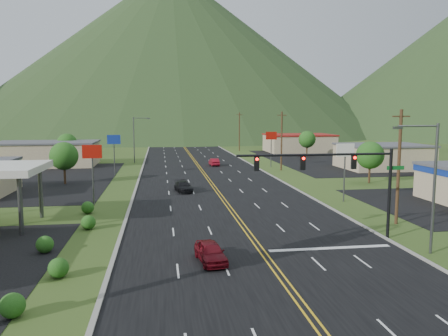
{
  "coord_description": "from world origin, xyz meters",
  "views": [
    {
      "loc": [
        -6.93,
        -16.91,
        9.61
      ],
      "look_at": [
        -0.97,
        23.79,
        4.5
      ],
      "focal_mm": 35.0,
      "sensor_mm": 36.0,
      "label": 1
    }
  ],
  "objects": [
    {
      "name": "utility_pole_b",
      "position": [
        13.5,
        55.0,
        5.13
      ],
      "size": [
        1.6,
        0.28,
        10.0
      ],
      "color": "#382314",
      "rests_on": "ground"
    },
    {
      "name": "building_west_far",
      "position": [
        -28.0,
        68.0,
        2.26
      ],
      "size": [
        18.4,
        11.4,
        4.5
      ],
      "color": "#C5B989",
      "rests_on": "ground"
    },
    {
      "name": "car_red_near",
      "position": [
        -3.82,
        10.32,
        0.67
      ],
      "size": [
        2.11,
        4.1,
        1.34
      ],
      "primitive_type": "imported",
      "rotation": [
        0.0,
        0.0,
        0.14
      ],
      "color": "maroon",
      "rests_on": "ground"
    },
    {
      "name": "utility_pole_d",
      "position": [
        13.5,
        135.0,
        5.13
      ],
      "size": [
        1.6,
        0.28,
        10.0
      ],
      "color": "#382314",
      "rests_on": "ground"
    },
    {
      "name": "pole_sign_west_a",
      "position": [
        -14.0,
        30.0,
        5.05
      ],
      "size": [
        2.0,
        0.18,
        6.4
      ],
      "color": "#59595E",
      "rests_on": "ground"
    },
    {
      "name": "pole_sign_east_a",
      "position": [
        13.0,
        28.0,
        5.05
      ],
      "size": [
        2.0,
        0.18,
        6.4
      ],
      "color": "#59595E",
      "rests_on": "ground"
    },
    {
      "name": "streetlight_east",
      "position": [
        11.18,
        10.0,
        5.18
      ],
      "size": [
        3.28,
        0.25,
        9.0
      ],
      "color": "#59595E",
      "rests_on": "ground"
    },
    {
      "name": "pole_sign_west_b",
      "position": [
        -14.0,
        52.0,
        5.05
      ],
      "size": [
        2.0,
        0.18,
        6.4
      ],
      "color": "#59595E",
      "rests_on": "ground"
    },
    {
      "name": "pole_sign_east_b",
      "position": [
        13.0,
        60.0,
        5.05
      ],
      "size": [
        2.0,
        0.18,
        6.4
      ],
      "color": "#59595E",
      "rests_on": "ground"
    },
    {
      "name": "tree_west_b",
      "position": [
        -25.0,
        72.0,
        3.89
      ],
      "size": [
        3.84,
        3.84,
        5.82
      ],
      "color": "#382314",
      "rests_on": "ground"
    },
    {
      "name": "tree_west_a",
      "position": [
        -20.0,
        45.0,
        3.89
      ],
      "size": [
        3.84,
        3.84,
        5.82
      ],
      "color": "#382314",
      "rests_on": "ground"
    },
    {
      "name": "building_east_mid",
      "position": [
        32.0,
        55.0,
        2.16
      ],
      "size": [
        14.4,
        11.4,
        4.3
      ],
      "color": "#C5B989",
      "rests_on": "ground"
    },
    {
      "name": "car_red_far",
      "position": [
        2.95,
        63.24,
        0.68
      ],
      "size": [
        1.63,
        4.16,
        1.35
      ],
      "primitive_type": "imported",
      "rotation": [
        0.0,
        0.0,
        3.19
      ],
      "color": "maroon",
      "rests_on": "ground"
    },
    {
      "name": "car_dark_mid",
      "position": [
        -4.19,
        36.57,
        0.62
      ],
      "size": [
        2.4,
        4.5,
        1.24
      ],
      "primitive_type": "imported",
      "rotation": [
        0.0,
        0.0,
        0.16
      ],
      "color": "black",
      "rests_on": "ground"
    },
    {
      "name": "traffic_signal",
      "position": [
        6.48,
        14.0,
        5.33
      ],
      "size": [
        13.1,
        0.43,
        7.0
      ],
      "color": "black",
      "rests_on": "ground"
    },
    {
      "name": "tree_east_b",
      "position": [
        26.0,
        78.0,
        3.89
      ],
      "size": [
        3.84,
        3.84,
        5.82
      ],
      "color": "#382314",
      "rests_on": "ground"
    },
    {
      "name": "streetlight_west",
      "position": [
        -11.68,
        70.0,
        5.18
      ],
      "size": [
        3.28,
        0.25,
        9.0
      ],
      "color": "#59595E",
      "rests_on": "ground"
    },
    {
      "name": "mountain_n",
      "position": [
        0.0,
        220.0,
        42.5
      ],
      "size": [
        220.0,
        220.0,
        85.0
      ],
      "primitive_type": "cone",
      "color": "#203C1B",
      "rests_on": "ground"
    },
    {
      "name": "utility_pole_c",
      "position": [
        13.5,
        95.0,
        5.13
      ],
      "size": [
        1.6,
        0.28,
        10.0
      ],
      "color": "#382314",
      "rests_on": "ground"
    },
    {
      "name": "tree_east_a",
      "position": [
        22.0,
        40.0,
        3.89
      ],
      "size": [
        3.84,
        3.84,
        5.82
      ],
      "color": "#382314",
      "rests_on": "ground"
    },
    {
      "name": "utility_pole_a",
      "position": [
        13.5,
        18.0,
        5.13
      ],
      "size": [
        1.6,
        0.28,
        10.0
      ],
      "color": "#382314",
      "rests_on": "ground"
    },
    {
      "name": "building_east_far",
      "position": [
        28.0,
        90.0,
        2.26
      ],
      "size": [
        16.4,
        12.4,
        4.5
      ],
      "color": "#C5B989",
      "rests_on": "ground"
    }
  ]
}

